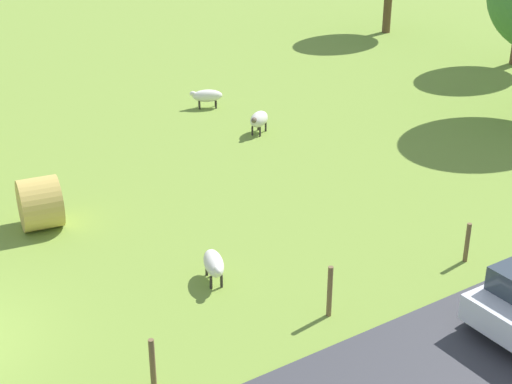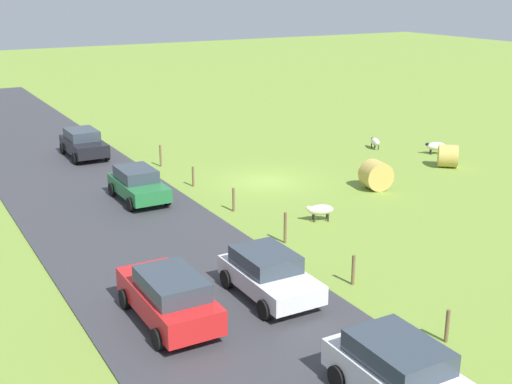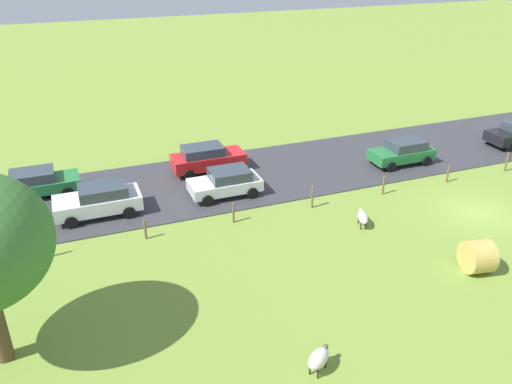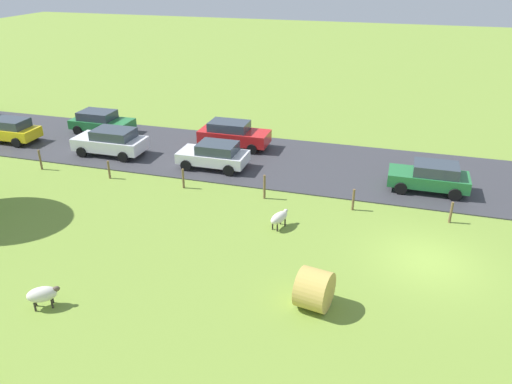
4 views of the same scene
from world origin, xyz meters
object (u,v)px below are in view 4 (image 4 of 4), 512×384
at_px(car_0, 214,155).
at_px(car_1, 101,121).
at_px(car_3, 8,130).
at_px(sheep_3, 42,294).
at_px(hay_bale_0, 314,289).
at_px(car_2, 430,176).
at_px(car_5, 111,141).
at_px(car_6, 233,134).
at_px(sheep_0, 279,218).

xyz_separation_m(car_0, car_1, (3.73, 9.80, 0.00)).
bearing_deg(car_3, sheep_3, -136.18).
height_order(sheep_3, hay_bale_0, hay_bale_0).
distance_m(hay_bale_0, car_1, 22.88).
distance_m(hay_bale_0, car_3, 25.08).
height_order(car_2, car_5, car_5).
bearing_deg(car_6, sheep_3, 176.15).
relative_size(hay_bale_0, car_5, 0.33).
bearing_deg(car_0, car_5, 88.34).
bearing_deg(sheep_3, car_3, 43.82).
xyz_separation_m(hay_bale_0, car_5, (11.05, 14.68, 0.17)).
distance_m(car_1, car_5, 4.60).
xyz_separation_m(sheep_3, car_5, (13.78, 5.61, 0.36)).
bearing_deg(car_3, car_0, -91.39).
bearing_deg(car_6, car_2, -105.53).
bearing_deg(car_5, sheep_3, -157.83).
relative_size(sheep_3, car_2, 0.28).
height_order(hay_bale_0, car_6, car_6).
xyz_separation_m(car_3, car_5, (-0.16, -7.76, 0.04)).
bearing_deg(car_5, hay_bale_0, -126.96).
relative_size(sheep_0, car_3, 0.31).
xyz_separation_m(sheep_3, car_3, (13.93, 13.37, 0.32)).
distance_m(sheep_3, car_6, 17.18).
bearing_deg(sheep_3, car_6, -3.85).
height_order(car_1, car_6, car_6).
height_order(car_0, car_2, car_2).
xyz_separation_m(hay_bale_0, car_1, (14.58, 17.64, 0.11)).
bearing_deg(car_0, car_2, -88.84).
bearing_deg(car_2, hay_bale_0, 160.05).
xyz_separation_m(sheep_3, car_2, (13.82, -13.10, 0.31)).
distance_m(car_0, car_5, 6.85).
distance_m(car_1, car_3, 5.87).
height_order(sheep_0, car_3, car_3).
distance_m(car_0, car_1, 10.48).
relative_size(sheep_0, car_5, 0.29).
bearing_deg(car_2, sheep_3, 136.53).
bearing_deg(sheep_0, car_3, 73.02).
relative_size(sheep_0, sheep_3, 1.11).
distance_m(car_1, car_2, 21.94).
xyz_separation_m(sheep_0, sheep_3, (-7.85, 6.53, 0.03)).
bearing_deg(car_3, car_6, -77.55).
distance_m(hay_bale_0, car_0, 13.39).
bearing_deg(car_3, hay_bale_0, -116.53).
xyz_separation_m(sheep_0, car_2, (5.96, -6.57, 0.34)).
relative_size(car_0, car_1, 0.94).
xyz_separation_m(hay_bale_0, car_6, (14.41, 7.92, 0.19)).
bearing_deg(sheep_0, sheep_3, 140.25).
relative_size(car_0, car_6, 0.89).
bearing_deg(car_2, sheep_0, 132.24).
bearing_deg(hay_bale_0, car_6, 28.78).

